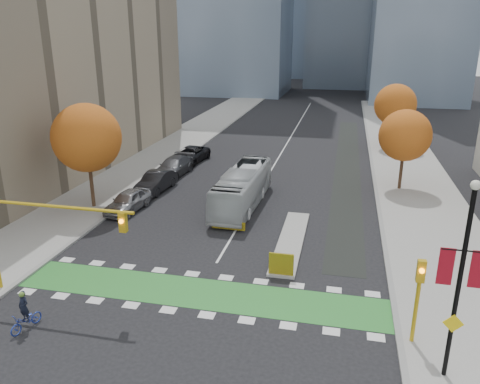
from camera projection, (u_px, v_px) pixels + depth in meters
The scene contains 23 objects.
ground at pixel (190, 308), 23.44m from camera, with size 300.00×300.00×0.00m, color black.
sidewalk_west at pixel (122, 177), 44.71m from camera, with size 7.00×120.00×0.15m, color gray.
sidewalk_east at pixel (420, 198), 39.08m from camera, with size 7.00×120.00×0.15m, color gray.
curb_west at pixel (157, 179), 43.98m from camera, with size 0.30×120.00×0.16m, color gray.
curb_east at pixel (377, 195), 39.81m from camera, with size 0.30×120.00×0.16m, color gray.
bike_crossing at pixel (199, 293), 24.83m from camera, with size 20.00×3.00×0.01m, color #287C2C.
centre_line at pixel (289, 140), 60.39m from camera, with size 0.15×70.00×0.01m, color silver.
bike_lane_paint at pixel (347, 164), 49.59m from camera, with size 2.50×50.00×0.01m, color black.
median_island at pixel (291, 241), 30.90m from camera, with size 1.60×10.00×0.16m, color gray.
hazard_board at pixel (281, 264), 26.23m from camera, with size 1.40×0.12×1.30m, color yellow.
building_west at pixel (20, 40), 44.77m from camera, with size 16.00×44.00×25.00m, color gray.
tree_west at pixel (87, 138), 35.23m from camera, with size 5.20×5.20×8.22m.
tree_east_near at pixel (405, 136), 39.70m from camera, with size 4.40×4.40×7.08m.
tree_east_far at pixel (395, 105), 54.25m from camera, with size 4.80×4.80×7.65m.
traffic_signal_west at pixel (33, 224), 23.33m from camera, with size 8.53×0.56×5.20m.
traffic_signal_east at pixel (419, 289), 19.90m from camera, with size 0.35×0.43×4.10m.
banner_lamppost at pixel (461, 275), 17.25m from camera, with size 1.65×0.36×8.28m.
cyclist at pixel (26, 317), 21.58m from camera, with size 0.98×1.80×1.98m.
bus at pixel (243, 188), 36.97m from camera, with size 2.55×10.89×3.03m, color #B5BABD.
parked_car_a at pixel (128, 201), 36.08m from camera, with size 1.93×4.79×1.63m, color gray.
parked_car_b at pixel (156, 182), 40.63m from camera, with size 1.81×5.18×1.71m, color black.
parked_car_c at pixel (173, 167), 45.31m from camera, with size 2.37×5.84×1.69m, color #45464A.
parked_car_d at pixel (190, 155), 49.94m from camera, with size 2.67×5.79×1.61m, color black.
Camera 1 is at (6.94, -19.27, 13.05)m, focal length 35.00 mm.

